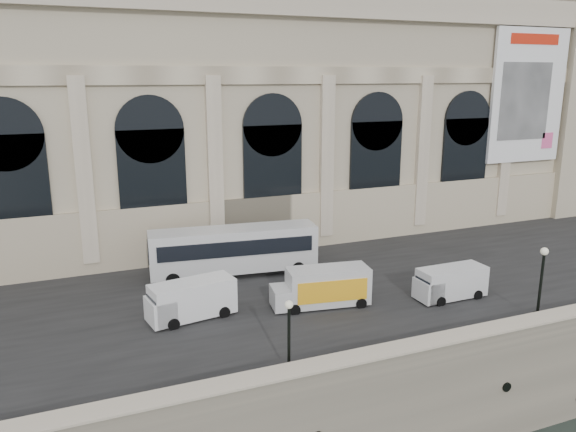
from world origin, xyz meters
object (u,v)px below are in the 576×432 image
Objects in this scene: box_truck at (323,287)px; bus_left at (234,249)px; van_c at (188,301)px; lamp_right at (541,284)px; lamp_left at (289,339)px; van_b at (448,283)px.

bus_left is at bearing 114.98° from box_truck.
van_c is 0.85× the size of box_truck.
lamp_right is at bearing -22.14° from van_c.
van_c is 8.87m from box_truck.
lamp_left is at bearing -178.40° from lamp_right.
lamp_left is 17.23m from lamp_right.
lamp_right reaches higher than box_truck.
van_b is at bearing -14.27° from box_truck.
bus_left reaches higher than van_b.
van_c is at bearing 171.45° from box_truck.
van_c is 1.39× the size of lamp_left.
box_truck reaches higher than van_c.
van_b is 0.87× the size of van_c.
lamp_right is at bearing -44.16° from bus_left.
van_b is 15.02m from lamp_left.
lamp_right is (11.71, -7.02, 1.03)m from box_truck.
bus_left is at bearing 52.66° from van_c.
lamp_left is (-14.01, -5.34, 0.92)m from van_b.
van_b is (12.20, -10.12, -0.96)m from bus_left.
box_truck is 9.34m from lamp_left.
van_b is at bearing -39.66° from bus_left.
box_truck is 1.63× the size of lamp_left.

